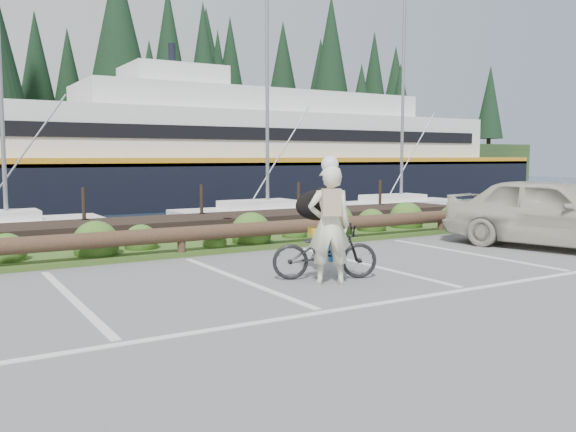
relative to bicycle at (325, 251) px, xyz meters
name	(u,v)px	position (x,y,z in m)	size (l,w,h in m)	color
ground	(307,306)	(-1.21, -1.37, -0.45)	(72.00, 72.00, 0.00)	#5E5E61
vegetation_strip	(169,250)	(-1.21, 3.93, -0.40)	(34.00, 1.60, 0.10)	#3D5B21
log_rail	(182,257)	(-1.21, 3.23, -0.45)	(32.00, 0.30, 0.60)	#443021
bicycle	(325,251)	(0.00, 0.00, 0.00)	(0.59, 1.70, 0.89)	black
cyclist	(329,225)	(-0.16, -0.36, 0.47)	(0.67, 0.44, 1.84)	beige
dog	(319,205)	(0.22, 0.50, 0.71)	(0.91, 0.45, 0.53)	black
parked_car	(553,213)	(6.07, 0.20, 0.32)	(1.82, 4.53, 1.54)	#BAB5A3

